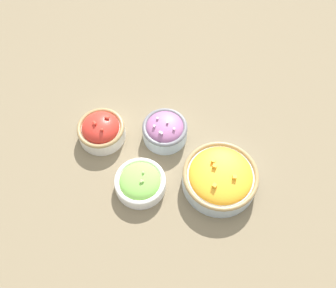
{
  "coord_description": "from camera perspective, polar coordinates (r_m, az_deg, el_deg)",
  "views": [
    {
      "loc": [
        0.28,
        -0.43,
        0.91
      ],
      "look_at": [
        0.0,
        0.0,
        0.03
      ],
      "focal_mm": 40.0,
      "sensor_mm": 36.0,
      "label": 1
    }
  ],
  "objects": [
    {
      "name": "bowl_lettuce",
      "position": [
        0.98,
        -4.47,
        -5.69
      ],
      "size": [
        0.13,
        0.13,
        0.06
      ],
      "color": "white",
      "rests_on": "ground_plane"
    },
    {
      "name": "bowl_red_onion",
      "position": [
        1.04,
        -0.48,
        2.2
      ],
      "size": [
        0.12,
        0.12,
        0.07
      ],
      "color": "#B2C1CC",
      "rests_on": "ground_plane"
    },
    {
      "name": "bowl_squash",
      "position": [
        0.97,
        7.95,
        -5.03
      ],
      "size": [
        0.2,
        0.2,
        0.08
      ],
      "color": "#B2C1CC",
      "rests_on": "ground_plane"
    },
    {
      "name": "bowl_cherry_tomatoes",
      "position": [
        1.05,
        -10.15,
        2.15
      ],
      "size": [
        0.13,
        0.13,
        0.08
      ],
      "color": "silver",
      "rests_on": "ground_plane"
    },
    {
      "name": "ground_plane",
      "position": [
        1.04,
        0.0,
        -0.82
      ],
      "size": [
        3.0,
        3.0,
        0.0
      ],
      "primitive_type": "plane",
      "color": "#75664C"
    }
  ]
}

